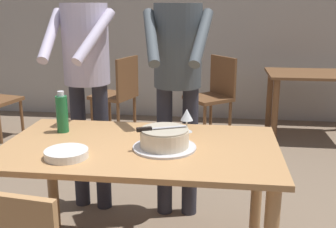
{
  "coord_description": "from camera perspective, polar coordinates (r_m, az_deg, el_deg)",
  "views": [
    {
      "loc": [
        0.42,
        -2.09,
        1.51
      ],
      "look_at": [
        0.14,
        0.11,
        0.9
      ],
      "focal_mm": 43.96,
      "sensor_mm": 36.0,
      "label": 1
    }
  ],
  "objects": [
    {
      "name": "wine_glass_near",
      "position": [
        2.45,
        2.62,
        -0.21
      ],
      "size": [
        0.08,
        0.08,
        0.14
      ],
      "color": "silver",
      "rests_on": "main_dining_table"
    },
    {
      "name": "plate_stack",
      "position": [
        2.14,
        -13.91,
        -5.36
      ],
      "size": [
        0.22,
        0.22,
        0.04
      ],
      "color": "white",
      "rests_on": "main_dining_table"
    },
    {
      "name": "background_chair_1",
      "position": [
        4.8,
        6.36,
        2.99
      ],
      "size": [
        0.62,
        0.62,
        0.9
      ],
      "color": "brown",
      "rests_on": "ground_plane"
    },
    {
      "name": "main_dining_table",
      "position": [
        2.3,
        -3.85,
        -7.0
      ],
      "size": [
        1.51,
        0.86,
        0.75
      ],
      "color": "tan",
      "rests_on": "ground_plane"
    },
    {
      "name": "back_wall",
      "position": [
        5.43,
        2.8,
        13.63
      ],
      "size": [
        10.0,
        0.12,
        2.7
      ],
      "primitive_type": "cube",
      "color": "#BCB7AD",
      "rests_on": "ground_plane"
    },
    {
      "name": "person_standing_beside",
      "position": [
        2.94,
        -11.29,
        6.57
      ],
      "size": [
        0.46,
        0.57,
        1.72
      ],
      "color": "#2D2D38",
      "rests_on": "ground_plane"
    },
    {
      "name": "cake_knife",
      "position": [
        2.15,
        -2.34,
        -2.05
      ],
      "size": [
        0.26,
        0.12,
        0.02
      ],
      "color": "silver",
      "rests_on": "cake_on_platter"
    },
    {
      "name": "water_bottle",
      "position": [
        2.53,
        -14.48,
        0.09
      ],
      "size": [
        0.07,
        0.07,
        0.25
      ],
      "color": "#1E6B38",
      "rests_on": "main_dining_table"
    },
    {
      "name": "background_chair_0",
      "position": [
        4.85,
        -6.89,
        3.11
      ],
      "size": [
        0.56,
        0.56,
        0.9
      ],
      "color": "brown",
      "rests_on": "ground_plane"
    },
    {
      "name": "person_cutting_cake",
      "position": [
        2.78,
        1.34,
        6.36
      ],
      "size": [
        0.47,
        0.56,
        1.72
      ],
      "color": "#2D2D38",
      "rests_on": "ground_plane"
    },
    {
      "name": "cake_on_platter",
      "position": [
        2.19,
        -0.49,
        -3.52
      ],
      "size": [
        0.34,
        0.34,
        0.11
      ],
      "color": "silver",
      "rests_on": "main_dining_table"
    },
    {
      "name": "background_table",
      "position": [
        4.92,
        19.32,
        3.54
      ],
      "size": [
        1.0,
        0.7,
        0.74
      ],
      "color": "brown",
      "rests_on": "ground_plane"
    }
  ]
}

